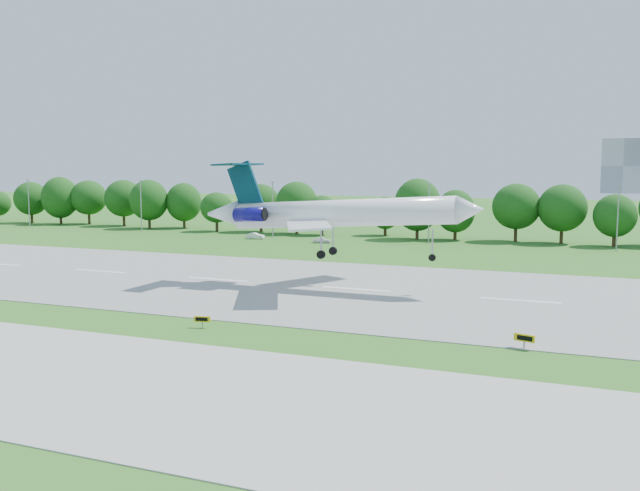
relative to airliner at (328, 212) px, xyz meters
The scene contains 9 objects.
ground 31.29m from the airliner, 123.01° to the right, with size 600.00×600.00×0.00m, color #266119.
runway 18.84m from the airliner, behind, with size 400.00×45.00×0.08m, color gray.
tree_line 69.06m from the airliner, 103.60° to the left, with size 288.40×8.40×10.40m.
light_poles 60.12m from the airliner, 108.17° to the left, with size 175.90×0.25×12.19m.
airliner is the anchor object (origin of this frame).
taxi_sign_centre 27.26m from the airliner, 95.69° to the right, with size 1.61×0.55×1.13m.
taxi_sign_right 35.84m from the airliner, 39.41° to the right, with size 1.81×0.74×1.29m.
service_vehicle_a 64.55m from the airliner, 126.19° to the left, with size 1.39×3.98×1.31m, color silver.
service_vehicle_b 54.60m from the airliner, 113.35° to the left, with size 1.49×3.70×1.26m, color white.
Camera 1 is at (49.85, -58.07, 15.31)m, focal length 40.00 mm.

